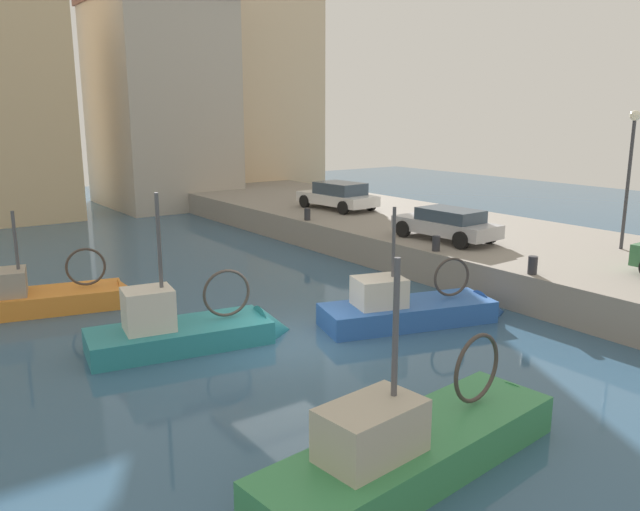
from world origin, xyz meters
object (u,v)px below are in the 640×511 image
(fishing_boat_teal, at_px, (194,339))
(mooring_bollard_north, at_px, (307,214))
(fishing_boat_green, at_px, (424,460))
(mooring_bollard_south, at_px, (533,265))
(fishing_boat_orange, at_px, (56,306))
(quay_streetlamp, at_px, (631,157))
(parked_car_white, at_px, (338,195))
(mooring_bollard_mid, at_px, (436,243))
(fishing_boat_blue, at_px, (417,318))
(parked_car_silver, at_px, (447,224))

(fishing_boat_teal, xyz_separation_m, mooring_bollard_north, (9.52, 8.62, 1.33))
(fishing_boat_green, height_order, fishing_boat_teal, fishing_boat_teal)
(mooring_bollard_south, distance_m, mooring_bollard_north, 12.00)
(fishing_boat_orange, bearing_deg, fishing_boat_teal, -67.73)
(fishing_boat_teal, relative_size, quay_streetlamp, 1.16)
(mooring_bollard_north, bearing_deg, fishing_boat_teal, -137.83)
(fishing_boat_teal, height_order, mooring_bollard_north, fishing_boat_teal)
(fishing_boat_teal, distance_m, quay_streetlamp, 16.04)
(parked_car_white, bearing_deg, mooring_bollard_south, -102.70)
(fishing_boat_orange, xyz_separation_m, quay_streetlamp, (17.35, -8.29, 4.35))
(mooring_bollard_north, bearing_deg, mooring_bollard_south, -90.00)
(fishing_boat_green, relative_size, parked_car_white, 1.59)
(fishing_boat_green, bearing_deg, fishing_boat_teal, 95.39)
(fishing_boat_green, xyz_separation_m, mooring_bollard_mid, (8.79, 8.37, 1.34))
(fishing_boat_teal, relative_size, mooring_bollard_mid, 10.21)
(quay_streetlamp, bearing_deg, fishing_boat_teal, 168.94)
(fishing_boat_blue, bearing_deg, fishing_boat_green, -133.23)
(fishing_boat_green, distance_m, parked_car_silver, 14.25)
(fishing_boat_teal, height_order, parked_car_silver, fishing_boat_teal)
(fishing_boat_blue, relative_size, mooring_bollard_south, 10.95)
(parked_car_white, relative_size, quay_streetlamp, 0.92)
(fishing_boat_teal, xyz_separation_m, parked_car_white, (12.63, 10.44, 1.75))
(fishing_boat_green, relative_size, mooring_bollard_north, 12.81)
(fishing_boat_green, bearing_deg, fishing_boat_blue, 46.77)
(fishing_boat_orange, distance_m, quay_streetlamp, 19.71)
(parked_car_white, bearing_deg, quay_streetlamp, -79.29)
(parked_car_silver, bearing_deg, parked_car_white, 80.75)
(mooring_bollard_mid, bearing_deg, fishing_boat_teal, -176.26)
(fishing_boat_orange, bearing_deg, mooring_bollard_mid, -21.90)
(fishing_boat_orange, relative_size, parked_car_white, 1.28)
(mooring_bollard_south, distance_m, quay_streetlamp, 6.40)
(fishing_boat_orange, distance_m, mooring_bollard_mid, 12.68)
(mooring_bollard_south, bearing_deg, fishing_boat_orange, 143.35)
(fishing_boat_teal, distance_m, mooring_bollard_south, 10.19)
(fishing_boat_teal, relative_size, parked_car_white, 1.27)
(fishing_boat_blue, distance_m, parked_car_silver, 6.65)
(mooring_bollard_mid, bearing_deg, mooring_bollard_north, 90.00)
(fishing_boat_orange, distance_m, fishing_boat_teal, 5.75)
(fishing_boat_green, bearing_deg, fishing_boat_orange, 102.55)
(parked_car_silver, bearing_deg, fishing_boat_blue, -143.44)
(fishing_boat_orange, height_order, quay_streetlamp, quay_streetlamp)
(fishing_boat_orange, bearing_deg, parked_car_silver, -14.97)
(mooring_bollard_north, bearing_deg, mooring_bollard_mid, -90.00)
(fishing_boat_green, xyz_separation_m, parked_car_white, (11.90, 18.19, 1.77))
(quay_streetlamp, bearing_deg, fishing_boat_orange, 154.46)
(fishing_boat_green, relative_size, fishing_boat_teal, 1.25)
(fishing_boat_teal, bearing_deg, quay_streetlamp, -11.06)
(parked_car_silver, xyz_separation_m, mooring_bollard_mid, (-1.70, -1.12, -0.37))
(fishing_boat_teal, height_order, parked_car_white, fishing_boat_teal)
(mooring_bollard_south, relative_size, mooring_bollard_mid, 1.00)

